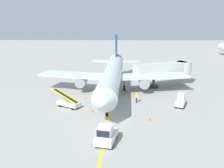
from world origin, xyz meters
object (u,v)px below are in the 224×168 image
Objects in this scene: jet_bridge at (167,69)px; safety_cone_wingtip_right at (92,111)px; airliner at (112,75)px; pushback_tug at (106,135)px; safety_cone_wingtip_left at (86,97)px; belt_loader_forward_hold at (68,102)px; ground_crew_marshaller at (137,97)px; safety_cone_nose_left at (150,119)px; baggage_tug_near_wing at (181,101)px; safety_cone_nose_right at (124,94)px.

jet_bridge is 28.81× the size of safety_cone_wingtip_right.
airliner reaches higher than pushback_tug.
airliner is at bearing 40.37° from safety_cone_wingtip_left.
belt_loader_forward_hold is 4.53m from safety_cone_wingtip_right.
ground_crew_marshaller reaches higher than safety_cone_nose_left.
ground_crew_marshaller is at bearing 72.39° from pushback_tug.
baggage_tug_near_wing is 7.99m from safety_cone_nose_left.
safety_cone_nose_left is at bearing -20.70° from safety_cone_wingtip_right.
jet_bridge is 19.72m from safety_cone_nose_left.
pushback_tug is (-0.42, -20.12, -2.42)m from airliner.
jet_bridge is 18.24m from safety_cone_wingtip_left.
safety_cone_wingtip_right is at bearing -131.85° from jet_bridge.
safety_cone_nose_right is at bearing -38.67° from airliner.
belt_loader_forward_hold is at bearing 156.11° from safety_cone_nose_left.
safety_cone_nose_right is (8.84, 6.70, -0.56)m from belt_loader_forward_hold.
airliner reaches higher than safety_cone_nose_left.
baggage_tug_near_wing is 10.71m from safety_cone_nose_right.
baggage_tug_near_wing is at bearing -14.77° from safety_cone_wingtip_left.
airliner is at bearing 143.44° from baggage_tug_near_wing.
baggage_tug_near_wing is 6.18× the size of safety_cone_wingtip_right.
airliner is 80.27× the size of safety_cone_wingtip_right.
airliner is at bearing 88.79° from pushback_tug.
safety_cone_wingtip_right is (-2.43, 9.50, -0.77)m from pushback_tug.
airliner reaches higher than ground_crew_marshaller.
baggage_tug_near_wing is at bearing -16.13° from ground_crew_marshaller.
safety_cone_nose_left and safety_cone_nose_right have the same top height.
airliner is 14.95m from safety_cone_nose_left.
baggage_tug_near_wing is at bearing 11.09° from safety_cone_wingtip_right.
safety_cone_wingtip_left and safety_cone_wingtip_right have the same top height.
safety_cone_nose_left is at bearing -23.89° from belt_loader_forward_hold.
belt_loader_forward_hold is 4.98m from safety_cone_wingtip_left.
ground_crew_marshaller is 3.86× the size of safety_cone_nose_right.
belt_loader_forward_hold is at bearing -115.64° from safety_cone_wingtip_left.
jet_bridge is at bearing 36.71° from belt_loader_forward_hold.
safety_cone_nose_left is (1.12, -7.63, -0.69)m from ground_crew_marshaller.
ground_crew_marshaller is 3.86× the size of safety_cone_wingtip_right.
pushback_tug is 8.90× the size of safety_cone_nose_right.
jet_bridge reaches higher than safety_cone_nose_right.
baggage_tug_near_wing is 6.18× the size of safety_cone_nose_left.
airliner is 7.18× the size of belt_loader_forward_hold.
safety_cone_nose_right is (-8.94, -6.55, -3.32)m from jet_bridge.
belt_loader_forward_hold reaches higher than safety_cone_wingtip_left.
jet_bridge is 28.81× the size of safety_cone_wingtip_left.
airliner reaches higher than jet_bridge.
pushback_tug is at bearing -107.61° from ground_crew_marshaller.
safety_cone_nose_left is at bearing -75.57° from safety_cone_nose_right.
baggage_tug_near_wing reaches higher than ground_crew_marshaller.
pushback_tug is 0.80× the size of belt_loader_forward_hold.
ground_crew_marshaller is at bearing -122.62° from jet_bridge.
safety_cone_wingtip_left is at bearing -139.63° from airliner.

